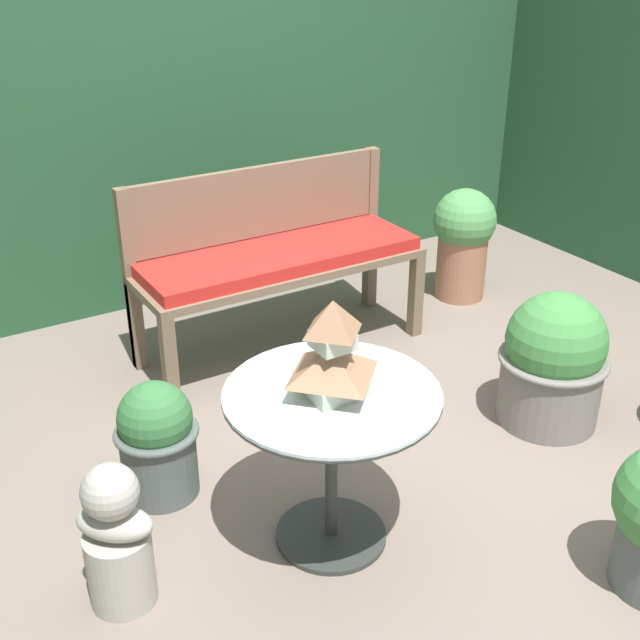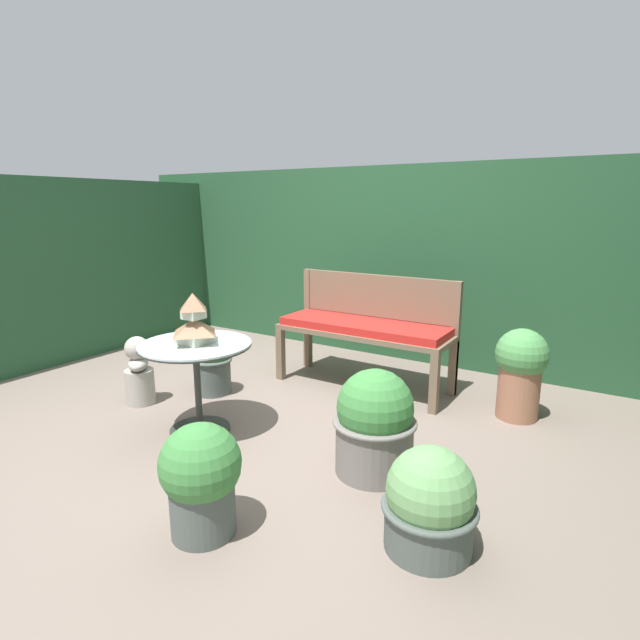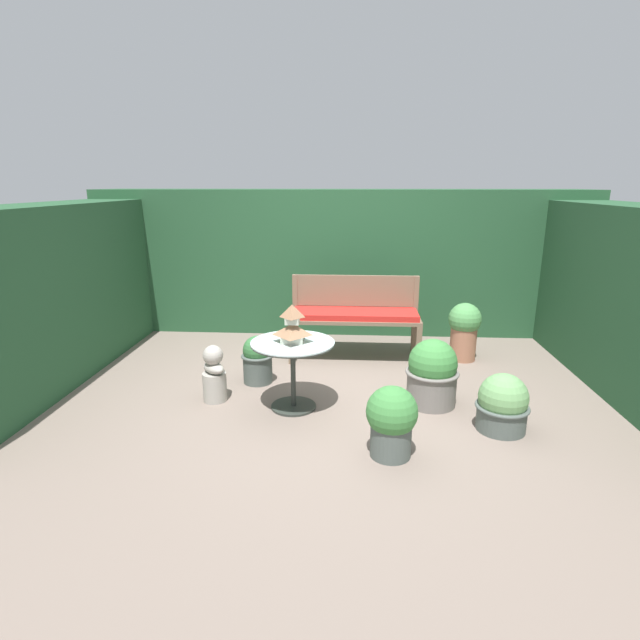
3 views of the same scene
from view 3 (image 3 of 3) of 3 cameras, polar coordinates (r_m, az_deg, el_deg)
ground at (r=4.80m, az=1.47°, el=-8.36°), size 30.00×30.00×0.00m
foliage_hedge_back at (r=6.86m, az=2.33°, el=6.95°), size 6.40×0.98×1.85m
foliage_hedge_left at (r=5.55m, az=-29.29°, el=2.36°), size 0.70×3.50×1.74m
garden_bench at (r=5.58m, az=4.00°, el=0.26°), size 1.44×0.49×0.56m
bench_backrest at (r=5.75m, az=4.03°, el=2.70°), size 1.44×0.06×0.92m
patio_table at (r=4.34m, az=-3.12°, el=-4.13°), size 0.73×0.73×0.61m
pagoda_birdhouse at (r=4.25m, az=-3.17°, el=-0.71°), size 0.26×0.26×0.33m
garden_bust at (r=4.65m, az=-12.00°, el=-6.19°), size 0.28×0.28×0.53m
potted_plant_patio_mid at (r=5.79m, az=16.15°, el=-0.96°), size 0.36×0.36×0.65m
potted_plant_table_near at (r=4.57m, az=12.69°, el=-6.00°), size 0.47×0.47×0.61m
potted_plant_hedge_corner at (r=5.01m, az=-7.16°, el=-4.47°), size 0.32×0.32×0.48m
potted_plant_bench_right at (r=3.70m, az=8.18°, el=-11.27°), size 0.38×0.38×0.54m
potted_plant_table_far at (r=4.30m, az=20.13°, el=-9.07°), size 0.43×0.43×0.48m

